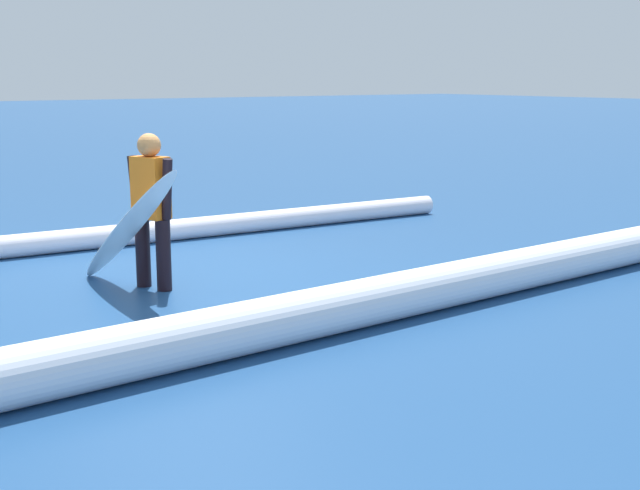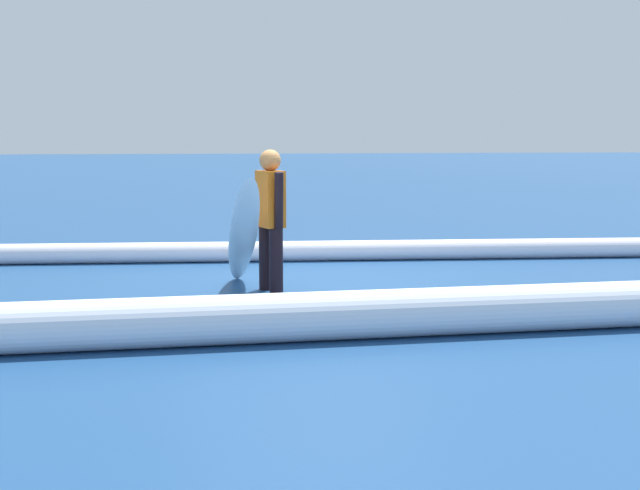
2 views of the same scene
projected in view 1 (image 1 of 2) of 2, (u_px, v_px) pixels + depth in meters
ground_plane at (186, 275)px, 8.75m from camera, size 124.76×124.76×0.00m
surfer at (151, 203)px, 8.06m from camera, size 0.30×0.58×1.46m
surfboard at (127, 229)px, 7.86m from camera, size 0.34×1.94×1.28m
wave_crest_midground at (54, 368)px, 5.39m from camera, size 22.97×1.51×0.39m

